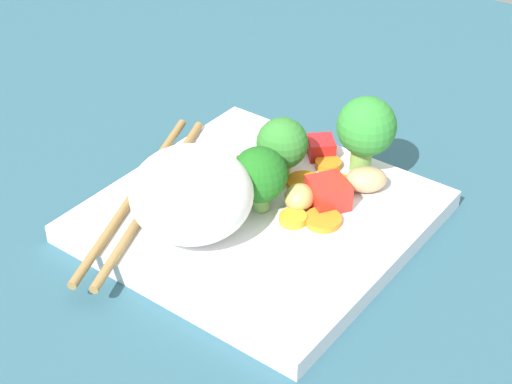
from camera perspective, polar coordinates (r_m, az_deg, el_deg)
ground_plane at (r=63.15cm, az=0.23°, el=-3.01°), size 110.00×110.00×2.00cm
square_plate at (r=62.07cm, az=0.24°, el=-1.73°), size 23.88×23.88×1.52cm
rice_mound at (r=57.76cm, az=-4.63°, el=-0.12°), size 12.85×12.84×6.50cm
broccoli_floret_0 at (r=63.19cm, az=1.87°, el=3.38°), size 4.14×4.14×5.46cm
broccoli_floret_1 at (r=63.88cm, az=7.87°, el=4.50°), size 4.79×4.79×6.93cm
broccoli_floret_2 at (r=60.05cm, az=0.08°, el=1.30°), size 4.31×4.31×5.41cm
carrot_slice_0 at (r=64.32cm, az=5.86°, el=0.67°), size 2.39×2.39×0.54cm
carrot_slice_1 at (r=66.40cm, az=5.19°, el=1.98°), size 2.93×2.93×0.64cm
carrot_slice_2 at (r=60.21cm, az=4.82°, el=-2.00°), size 3.41×3.41×0.52cm
carrot_slice_3 at (r=64.23cm, az=3.45°, el=0.69°), size 4.03×4.03×0.43cm
carrot_slice_4 at (r=66.24cm, az=1.13°, el=2.07°), size 4.41×4.41×0.68cm
carrot_slice_5 at (r=60.01cm, az=2.60°, el=-1.97°), size 2.55×2.55×0.63cm
pepper_chunk_0 at (r=64.75cm, az=-0.03°, el=1.65°), size 3.61×3.63×1.50cm
pepper_chunk_1 at (r=67.81cm, az=4.37°, el=3.29°), size 3.20×3.21×1.61cm
pepper_chunk_2 at (r=61.66cm, az=5.19°, el=-0.09°), size 4.05×4.00×2.13cm
chicken_piece_0 at (r=67.89cm, az=2.49°, el=3.61°), size 2.54×3.41×2.02cm
chicken_piece_1 at (r=63.72cm, az=7.87°, el=0.90°), size 4.17×4.12×1.95cm
chicken_piece_2 at (r=61.20cm, az=3.11°, el=-0.37°), size 2.70×2.93×1.97cm
chopstick_pair at (r=63.14cm, az=-7.99°, el=-0.17°), size 9.82×22.03×0.69cm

